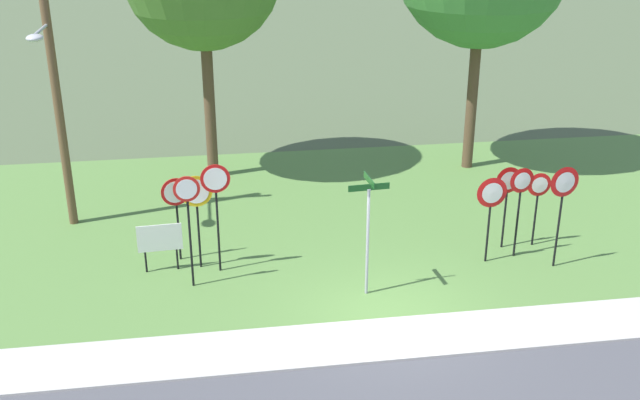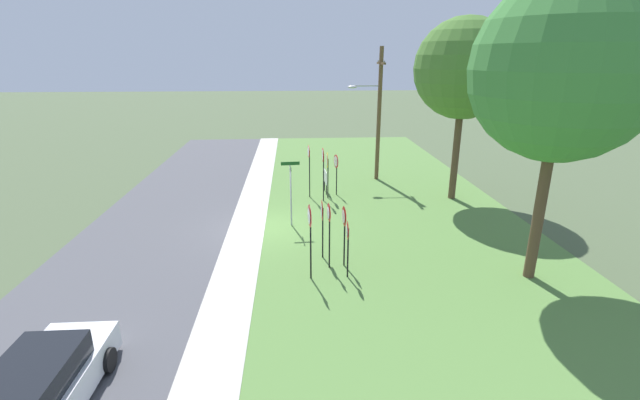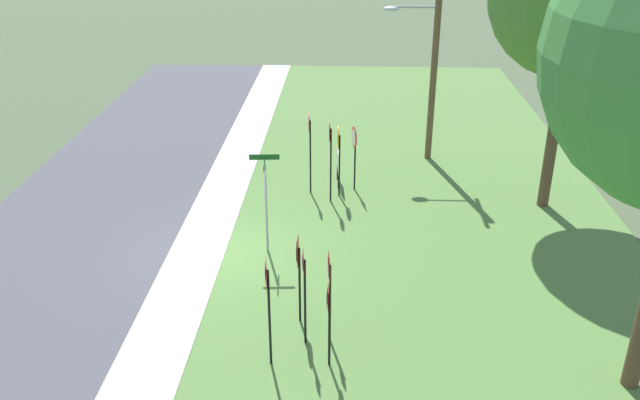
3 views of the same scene
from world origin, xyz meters
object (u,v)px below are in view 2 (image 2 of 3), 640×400
at_px(yield_sign_far_left, 344,222).
at_px(yield_sign_far_right, 347,237).
at_px(stop_sign_near_right, 309,161).
at_px(yield_sign_near_left, 322,215).
at_px(street_name_post, 291,188).
at_px(notice_board, 325,178).
at_px(stop_sign_far_left, 323,163).
at_px(parked_sedan_distant, 36,394).
at_px(yield_sign_near_right, 310,224).
at_px(stop_sign_far_center, 327,165).
at_px(utility_pole, 377,110).
at_px(oak_tree_left, 464,69).
at_px(stop_sign_near_left, 336,166).
at_px(yield_sign_center, 329,221).
at_px(oak_tree_right, 563,71).

distance_m(yield_sign_far_left, yield_sign_far_right, 0.89).
bearing_deg(stop_sign_near_right, yield_sign_near_left, -4.03).
relative_size(stop_sign_near_right, street_name_post, 0.96).
bearing_deg(notice_board, stop_sign_far_left, -13.10).
bearing_deg(parked_sedan_distant, yield_sign_near_left, 138.57).
bearing_deg(yield_sign_near_right, street_name_post, -179.79).
height_order(yield_sign_far_right, parked_sedan_distant, yield_sign_far_right).
height_order(stop_sign_far_center, utility_pole, utility_pole).
bearing_deg(stop_sign_near_right, parked_sedan_distant, -28.44).
height_order(stop_sign_far_left, oak_tree_left, oak_tree_left).
relative_size(yield_sign_near_right, notice_board, 2.14).
bearing_deg(utility_pole, stop_sign_far_left, -40.49).
bearing_deg(stop_sign_near_left, notice_board, -140.40).
height_order(yield_sign_far_left, parked_sedan_distant, yield_sign_far_left).
distance_m(stop_sign_far_center, yield_sign_near_right, 8.95).
bearing_deg(street_name_post, oak_tree_left, 107.31).
distance_m(stop_sign_near_left, yield_sign_far_left, 8.50).
height_order(yield_sign_center, oak_tree_left, oak_tree_left).
bearing_deg(stop_sign_near_right, notice_board, 124.25).
bearing_deg(yield_sign_far_left, yield_sign_center, -84.12).
xyz_separation_m(stop_sign_far_center, oak_tree_right, (9.18, 6.29, 5.06)).
relative_size(stop_sign_far_center, street_name_post, 0.84).
xyz_separation_m(yield_sign_far_left, oak_tree_right, (1.22, 6.35, 5.17)).
distance_m(stop_sign_near_left, yield_sign_near_left, 7.87).
xyz_separation_m(stop_sign_near_left, stop_sign_far_left, (1.00, -0.78, 0.43)).
bearing_deg(utility_pole, street_name_post, -34.60).
bearing_deg(stop_sign_far_center, yield_sign_far_right, 0.58).
xyz_separation_m(stop_sign_near_right, street_name_post, (4.04, -0.97, -0.25)).
xyz_separation_m(stop_sign_far_left, oak_tree_right, (8.70, 6.56, 4.81)).
distance_m(stop_sign_near_right, oak_tree_right, 12.81).
distance_m(stop_sign_near_left, street_name_post, 5.02).
distance_m(stop_sign_near_left, yield_sign_near_right, 9.56).
bearing_deg(stop_sign_near_right, yield_sign_far_left, 0.97).
xyz_separation_m(street_name_post, notice_board, (-4.82, 1.90, -0.91)).
bearing_deg(yield_sign_far_left, notice_board, 173.78).
height_order(yield_sign_far_left, street_name_post, street_name_post).
bearing_deg(notice_board, oak_tree_left, 74.56).
height_order(stop_sign_near_right, oak_tree_right, oak_tree_right).
height_order(stop_sign_near_right, yield_sign_near_right, stop_sign_near_right).
height_order(yield_sign_far_left, utility_pole, utility_pole).
relative_size(yield_sign_near_left, yield_sign_far_right, 1.12).
height_order(stop_sign_far_left, yield_sign_far_right, stop_sign_far_left).
relative_size(stop_sign_near_right, notice_board, 2.26).
bearing_deg(notice_board, stop_sign_near_right, -54.02).
height_order(yield_sign_far_left, oak_tree_left, oak_tree_left).
bearing_deg(street_name_post, stop_sign_far_left, 149.51).
bearing_deg(stop_sign_far_center, parked_sedan_distant, -25.61).
bearing_deg(stop_sign_near_left, parked_sedan_distant, -38.67).
bearing_deg(oak_tree_right, stop_sign_near_right, -142.23).
relative_size(stop_sign_near_left, parked_sedan_distant, 0.49).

